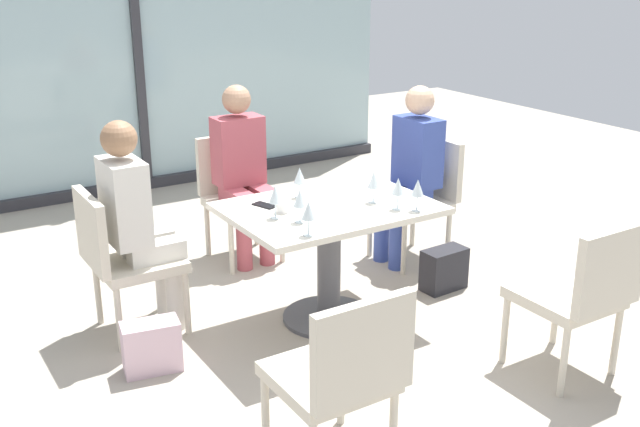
# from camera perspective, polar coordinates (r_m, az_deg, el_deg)

# --- Properties ---
(ground_plane) EXTENTS (12.00, 12.00, 0.00)m
(ground_plane) POSITION_cam_1_polar(r_m,az_deg,el_deg) (4.61, 0.67, -8.00)
(ground_plane) COLOR #A89E8E
(window_wall_backdrop) EXTENTS (5.13, 0.10, 2.70)m
(window_wall_backdrop) POSITION_cam_1_polar(r_m,az_deg,el_deg) (7.06, -13.76, 11.41)
(window_wall_backdrop) COLOR #9AB7BC
(window_wall_backdrop) RESTS_ON ground_plane
(dining_table_main) EXTENTS (1.17, 0.85, 0.73)m
(dining_table_main) POSITION_cam_1_polar(r_m,az_deg,el_deg) (4.39, 0.69, -1.81)
(dining_table_main) COLOR silver
(dining_table_main) RESTS_ON ground_plane
(chair_far_right) EXTENTS (0.50, 0.46, 0.87)m
(chair_far_right) POSITION_cam_1_polar(r_m,az_deg,el_deg) (5.38, 7.72, 1.64)
(chair_far_right) COLOR beige
(chair_far_right) RESTS_ON ground_plane
(chair_far_left) EXTENTS (0.50, 0.46, 0.87)m
(chair_far_left) POSITION_cam_1_polar(r_m,az_deg,el_deg) (4.39, -14.95, -3.00)
(chair_far_left) COLOR beige
(chair_far_left) RESTS_ON ground_plane
(chair_near_window) EXTENTS (0.46, 0.51, 0.87)m
(chair_near_window) POSITION_cam_1_polar(r_m,az_deg,el_deg) (5.42, -6.36, 1.80)
(chair_near_window) COLOR beige
(chair_near_window) RESTS_ON ground_plane
(chair_front_right) EXTENTS (0.46, 0.50, 0.87)m
(chair_front_right) POSITION_cam_1_polar(r_m,az_deg,el_deg) (4.03, 19.30, -5.54)
(chair_front_right) COLOR beige
(chair_front_right) RESTS_ON ground_plane
(chair_front_left) EXTENTS (0.46, 0.50, 0.87)m
(chair_front_left) POSITION_cam_1_polar(r_m,az_deg,el_deg) (3.12, 1.65, -11.93)
(chair_front_left) COLOR beige
(chair_front_left) RESTS_ON ground_plane
(person_far_right) EXTENTS (0.39, 0.34, 1.26)m
(person_far_right) POSITION_cam_1_polar(r_m,az_deg,el_deg) (5.26, 6.90, 3.57)
(person_far_right) COLOR #384C9E
(person_far_right) RESTS_ON ground_plane
(person_far_left) EXTENTS (0.39, 0.34, 1.26)m
(person_far_left) POSITION_cam_1_polar(r_m,az_deg,el_deg) (4.35, -13.81, -0.24)
(person_far_left) COLOR silver
(person_far_left) RESTS_ON ground_plane
(person_near_window) EXTENTS (0.34, 0.39, 1.26)m
(person_near_window) POSITION_cam_1_polar(r_m,az_deg,el_deg) (5.26, -5.92, 3.62)
(person_near_window) COLOR #B24C56
(person_near_window) RESTS_ON ground_plane
(wine_glass_0) EXTENTS (0.07, 0.07, 0.18)m
(wine_glass_0) POSITION_cam_1_polar(r_m,az_deg,el_deg) (4.42, -1.57, 2.86)
(wine_glass_0) COLOR silver
(wine_glass_0) RESTS_ON dining_table_main
(wine_glass_1) EXTENTS (0.07, 0.07, 0.18)m
(wine_glass_1) POSITION_cam_1_polar(r_m,az_deg,el_deg) (3.82, -0.88, 0.17)
(wine_glass_1) COLOR silver
(wine_glass_1) RESTS_ON dining_table_main
(wine_glass_2) EXTENTS (0.07, 0.07, 0.18)m
(wine_glass_2) POSITION_cam_1_polar(r_m,az_deg,el_deg) (4.34, 4.12, 2.50)
(wine_glass_2) COLOR silver
(wine_glass_2) RESTS_ON dining_table_main
(wine_glass_3) EXTENTS (0.07, 0.07, 0.18)m
(wine_glass_3) POSITION_cam_1_polar(r_m,az_deg,el_deg) (4.01, -1.54, 1.11)
(wine_glass_3) COLOR silver
(wine_glass_3) RESTS_ON dining_table_main
(wine_glass_4) EXTENTS (0.07, 0.07, 0.18)m
(wine_glass_4) POSITION_cam_1_polar(r_m,az_deg,el_deg) (4.24, 5.97, 2.01)
(wine_glass_4) COLOR silver
(wine_glass_4) RESTS_ON dining_table_main
(wine_glass_5) EXTENTS (0.07, 0.07, 0.18)m
(wine_glass_5) POSITION_cam_1_polar(r_m,az_deg,el_deg) (4.22, 7.46, 1.90)
(wine_glass_5) COLOR silver
(wine_glass_5) RESTS_ON dining_table_main
(wine_glass_6) EXTENTS (0.07, 0.07, 0.18)m
(wine_glass_6) POSITION_cam_1_polar(r_m,az_deg,el_deg) (4.08, -3.43, 1.40)
(wine_glass_6) COLOR silver
(wine_glass_6) RESTS_ON dining_table_main
(coffee_cup) EXTENTS (0.08, 0.08, 0.09)m
(coffee_cup) POSITION_cam_1_polar(r_m,az_deg,el_deg) (4.20, -2.83, 0.69)
(coffee_cup) COLOR white
(coffee_cup) RESTS_ON dining_table_main
(cell_phone_on_table) EXTENTS (0.11, 0.16, 0.01)m
(cell_phone_on_table) POSITION_cam_1_polar(r_m,az_deg,el_deg) (4.32, -4.24, 0.63)
(cell_phone_on_table) COLOR black
(cell_phone_on_table) RESTS_ON dining_table_main
(handbag_0) EXTENTS (0.31, 0.17, 0.28)m
(handbag_0) POSITION_cam_1_polar(r_m,az_deg,el_deg) (5.00, 9.43, -4.21)
(handbag_0) COLOR #232328
(handbag_0) RESTS_ON ground_plane
(handbag_1) EXTENTS (0.32, 0.21, 0.28)m
(handbag_1) POSITION_cam_1_polar(r_m,az_deg,el_deg) (4.12, -12.74, -9.84)
(handbag_1) COLOR beige
(handbag_1) RESTS_ON ground_plane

